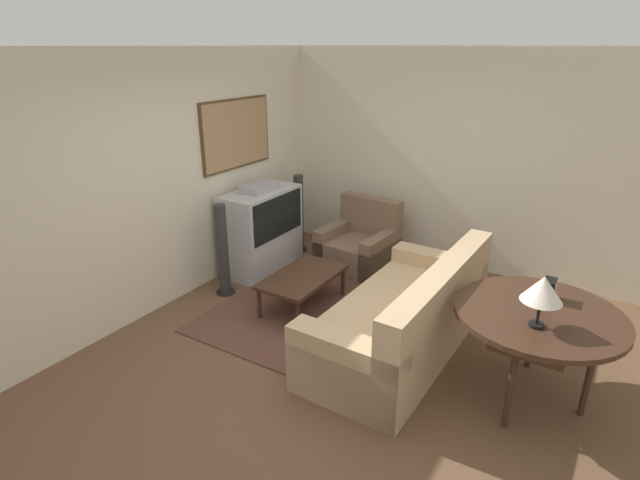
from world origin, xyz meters
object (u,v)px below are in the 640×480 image
at_px(tv, 262,230).
at_px(table_lamp, 543,290).
at_px(speaker_tower_right, 299,215).
at_px(coffee_table, 303,278).
at_px(couch, 404,320).
at_px(console_table, 539,319).
at_px(speaker_tower_left, 223,252).
at_px(mantel_clock, 549,289).
at_px(armchair, 359,246).

distance_m(tv, table_lamp, 3.63).
xyz_separation_m(table_lamp, speaker_tower_right, (1.90, 3.37, -0.58)).
bearing_deg(coffee_table, couch, -98.82).
height_order(console_table, speaker_tower_right, speaker_tower_right).
bearing_deg(speaker_tower_left, speaker_tower_right, 0.00).
xyz_separation_m(couch, coffee_table, (0.20, 1.27, 0.02)).
xyz_separation_m(coffee_table, speaker_tower_right, (1.35, 0.96, 0.17)).
bearing_deg(couch, speaker_tower_right, -123.29).
bearing_deg(mantel_clock, armchair, 60.60).
bearing_deg(speaker_tower_left, coffee_table, -78.51).
xyz_separation_m(couch, speaker_tower_left, (0.00, 2.22, 0.19)).
bearing_deg(couch, armchair, -138.66).
relative_size(armchair, console_table, 0.71).
height_order(tv, coffee_table, tv).
height_order(couch, armchair, couch).
distance_m(table_lamp, speaker_tower_left, 3.43).
relative_size(coffee_table, console_table, 0.79).
height_order(armchair, mantel_clock, mantel_clock).
bearing_deg(table_lamp, console_table, 2.30).
height_order(tv, speaker_tower_right, tv).
bearing_deg(speaker_tower_right, table_lamp, -119.39).
distance_m(coffee_table, table_lamp, 2.58).
height_order(table_lamp, speaker_tower_left, table_lamp).
bearing_deg(speaker_tower_left, tv, 3.08).
relative_size(tv, mantel_clock, 6.61).
relative_size(couch, console_table, 1.74).
relative_size(tv, armchair, 1.24).
bearing_deg(armchair, tv, -140.10).
bearing_deg(armchair, mantel_clock, -24.61).
bearing_deg(tv, speaker_tower_right, -3.08).
distance_m(tv, couch, 2.40).
bearing_deg(console_table, speaker_tower_left, 88.12).
bearing_deg(table_lamp, coffee_table, 77.27).
bearing_deg(coffee_table, speaker_tower_left, 101.49).
distance_m(couch, mantel_clock, 1.28).
bearing_deg(tv, armchair, -54.89).
relative_size(console_table, speaker_tower_right, 1.19).
distance_m(armchair, speaker_tower_left, 1.80).
height_order(table_lamp, speaker_tower_right, table_lamp).
xyz_separation_m(tv, couch, (-0.78, -2.27, -0.21)).
bearing_deg(couch, mantel_clock, 98.97).
xyz_separation_m(coffee_table, speaker_tower_left, (-0.19, 0.96, 0.17)).
bearing_deg(table_lamp, speaker_tower_right, 60.61).
height_order(tv, armchair, tv).
bearing_deg(couch, table_lamp, 74.65).
xyz_separation_m(tv, mantel_clock, (-0.63, -3.41, 0.34)).
distance_m(tv, coffee_table, 1.17).
height_order(armchair, speaker_tower_right, speaker_tower_right).
bearing_deg(couch, tv, -107.33).
relative_size(speaker_tower_left, speaker_tower_right, 1.00).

